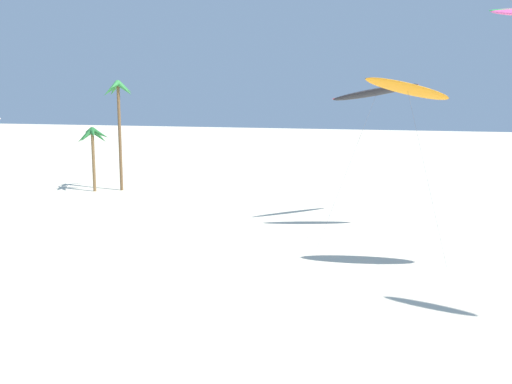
# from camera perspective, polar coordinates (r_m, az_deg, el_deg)

# --- Properties ---
(palm_tree_0) EXTENTS (3.20, 3.62, 10.82)m
(palm_tree_0) POSITION_cam_1_polar(r_m,az_deg,el_deg) (61.79, -12.67, 8.33)
(palm_tree_0) COLOR brown
(palm_tree_0) RESTS_ON ground
(palm_tree_1) EXTENTS (3.48, 3.52, 6.32)m
(palm_tree_1) POSITION_cam_1_polar(r_m,az_deg,el_deg) (61.94, -14.96, 4.95)
(palm_tree_1) COLOR brown
(palm_tree_1) RESTS_ON ground
(flying_kite_2) EXTENTS (5.98, 9.57, 11.05)m
(flying_kite_2) POSITION_cam_1_polar(r_m,az_deg,el_deg) (42.89, 13.90, 9.29)
(flying_kite_2) COLOR orange
(flying_kite_2) RESTS_ON ground
(flying_kite_4) EXTENTS (6.44, 12.49, 10.68)m
(flying_kite_4) POSITION_cam_1_polar(r_m,az_deg,el_deg) (46.52, 11.19, 9.12)
(flying_kite_4) COLOR black
(flying_kite_4) RESTS_ON ground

